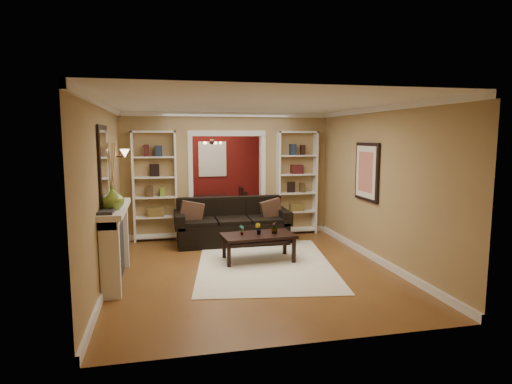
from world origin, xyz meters
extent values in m
plane|color=brown|center=(0.00, 0.00, 0.00)|extent=(8.00, 8.00, 0.00)
plane|color=white|center=(0.00, 0.00, 2.70)|extent=(8.00, 8.00, 0.00)
plane|color=#A28555|center=(0.00, 4.00, 1.35)|extent=(8.00, 0.00, 8.00)
plane|color=#A28555|center=(0.00, -4.00, 1.35)|extent=(8.00, 0.00, 8.00)
plane|color=#A28555|center=(-2.25, 0.00, 1.35)|extent=(0.00, 8.00, 8.00)
plane|color=#A28555|center=(2.25, 0.00, 1.35)|extent=(0.00, 8.00, 8.00)
cube|color=#A28555|center=(0.00, 1.20, 1.35)|extent=(4.50, 0.15, 2.70)
cube|color=maroon|center=(0.00, 3.97, 1.32)|extent=(4.44, 0.04, 2.64)
cube|color=#8CA5CC|center=(0.00, 3.93, 1.55)|extent=(0.78, 0.03, 0.98)
cube|color=white|center=(0.29, -1.13, 0.01)|extent=(2.69, 3.45, 0.01)
cube|color=black|center=(-0.02, 0.45, 0.46)|extent=(2.33, 1.01, 0.91)
cube|color=brown|center=(-0.84, 0.43, 0.67)|extent=(0.46, 0.16, 0.45)
cube|color=brown|center=(0.81, 0.43, 0.66)|extent=(0.44, 0.18, 0.43)
cube|color=black|center=(0.23, -0.90, 0.24)|extent=(1.31, 0.79, 0.48)
imported|color=#336626|center=(-0.06, -0.90, 0.57)|extent=(0.11, 0.11, 0.18)
imported|color=#336626|center=(0.23, -0.90, 0.58)|extent=(0.14, 0.14, 0.20)
imported|color=#336626|center=(0.52, -0.90, 0.58)|extent=(0.15, 0.15, 0.21)
cube|color=white|center=(-1.55, 1.03, 1.15)|extent=(0.90, 0.30, 2.30)
cube|color=white|center=(1.55, 1.03, 1.15)|extent=(0.90, 0.30, 2.30)
cube|color=white|center=(-2.09, -1.50, 0.58)|extent=(0.32, 1.70, 1.16)
imported|color=olive|center=(-2.09, -1.84, 1.33)|extent=(0.34, 0.34, 0.34)
cube|color=silver|center=(-2.23, -1.50, 1.80)|extent=(0.03, 0.95, 1.10)
cube|color=#FFE0A5|center=(-2.15, 0.55, 1.83)|extent=(0.18, 0.18, 0.22)
cube|color=black|center=(2.21, -1.00, 1.55)|extent=(0.04, 0.85, 1.05)
imported|color=black|center=(-0.15, 2.68, 0.30)|extent=(1.71, 0.95, 0.60)
cube|color=black|center=(-0.70, 2.38, 0.38)|extent=(0.39, 0.39, 0.76)
cube|color=black|center=(0.40, 2.38, 0.42)|extent=(0.51, 0.51, 0.84)
cube|color=black|center=(-0.70, 2.98, 0.45)|extent=(0.55, 0.55, 0.91)
cube|color=black|center=(0.40, 2.98, 0.44)|extent=(0.55, 0.55, 0.88)
cube|color=#39211A|center=(0.00, 2.70, 2.02)|extent=(0.50, 0.50, 0.30)
camera|label=1|loc=(-1.39, -8.08, 2.19)|focal=30.00mm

